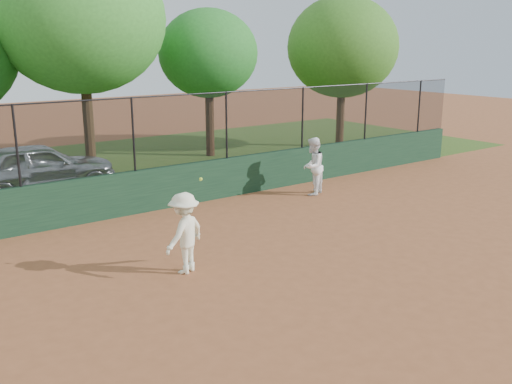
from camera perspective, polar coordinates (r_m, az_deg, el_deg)
ground at (r=11.62m, az=3.30°, el=-8.56°), size 80.00×80.00×0.00m
back_wall at (r=16.25m, az=-10.27°, el=0.26°), size 26.00×0.20×1.20m
grass_strip at (r=21.81m, az=-17.23°, el=1.89°), size 36.00×12.00×0.01m
parked_car at (r=19.21m, az=-20.90°, el=2.32°), size 4.72×2.07×1.58m
player_second at (r=17.69m, az=5.69°, el=2.57°), size 1.09×1.02×1.79m
player_main at (r=11.68m, az=-7.17°, el=-4.09°), size 1.25×1.02×2.00m
fence_assembly at (r=15.92m, az=-10.63°, el=5.96°), size 26.00×0.06×2.00m
tree_2 at (r=20.86m, az=-17.12°, el=16.21°), size 5.81×5.28×7.88m
tree_3 at (r=23.66m, az=-4.78°, el=13.61°), size 4.11×3.74×5.96m
tree_4 at (r=26.12m, az=8.68°, el=14.12°), size 5.11×4.64×6.62m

